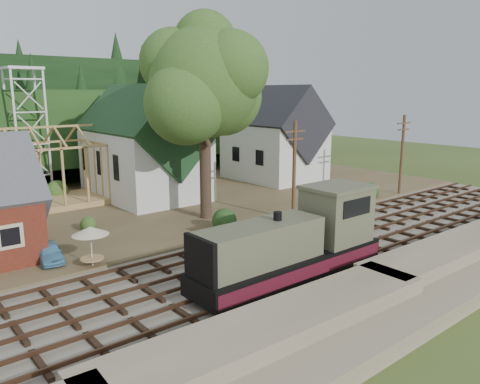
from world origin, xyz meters
TOP-DOWN VIEW (x-y plane):
  - ground at (0.00, 0.00)m, footprint 140.00×140.00m
  - embankment at (0.00, -8.50)m, footprint 64.00×5.00m
  - railroad_bed at (0.00, 0.00)m, footprint 64.00×11.00m
  - village_flat at (0.00, 18.00)m, footprint 64.00×26.00m
  - hillside at (0.00, 42.00)m, footprint 70.00×28.96m
  - ridge at (0.00, 58.00)m, footprint 80.00×20.00m
  - church at (2.00, 19.68)m, footprint 8.40×15.17m
  - farmhouse at (18.00, 19.00)m, footprint 8.40×10.80m
  - timber_frame at (-6.00, 22.00)m, footprint 8.20×6.20m
  - lattice_tower at (-6.00, 28.00)m, footprint 3.20×3.20m
  - big_tree at (2.17, 10.08)m, footprint 10.90×8.40m
  - telegraph_pole_near at (7.00, 5.20)m, footprint 2.20×0.28m
  - telegraph_pole_far at (22.00, 5.20)m, footprint 2.20×0.28m
  - locomotive at (-1.24, -3.00)m, footprint 11.86×2.96m
  - car_blue at (-10.90, 7.79)m, footprint 1.83×3.46m
  - car_red at (22.83, 19.77)m, footprint 5.06×4.32m
  - patio_set at (-9.25, 5.50)m, footprint 2.09×2.09m

SIDE VIEW (x-z plane):
  - ground at x=0.00m, z-range 0.00..0.00m
  - embankment at x=0.00m, z-range -0.80..0.80m
  - hillside at x=0.00m, z-range -6.37..6.37m
  - ridge at x=0.00m, z-range -6.00..6.00m
  - railroad_bed at x=0.00m, z-range 0.00..0.16m
  - village_flat at x=0.00m, z-range 0.00..0.30m
  - car_blue at x=-10.90m, z-range 0.30..1.42m
  - car_red at x=22.83m, z-range 0.30..1.59m
  - locomotive at x=-1.24m, z-range -0.27..4.48m
  - patio_set at x=-9.25m, z-range 1.12..3.45m
  - timber_frame at x=-6.00m, z-range -0.23..6.76m
  - telegraph_pole_near at x=7.00m, z-range 0.25..8.25m
  - telegraph_pole_far at x=22.00m, z-range 0.25..8.25m
  - farmhouse at x=18.00m, z-range -0.43..10.17m
  - church at x=2.00m, z-range -1.32..11.68m
  - lattice_tower at x=-6.00m, z-range 3.97..16.10m
  - big_tree at x=2.17m, z-range 2.87..17.57m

